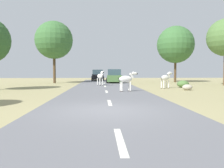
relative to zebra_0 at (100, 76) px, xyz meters
The scene contains 12 objects.
ground_plane 15.61m from the zebra_0, 89.06° to the right, with size 90.00×90.00×0.00m, color #998E60.
road 15.62m from the zebra_0, 88.26° to the right, with size 6.00×64.00×0.05m, color slate.
lane_markings 16.61m from the zebra_0, 88.37° to the right, with size 0.16×56.00×0.01m.
zebra_0 is the anchor object (origin of this frame).
zebra_1 7.71m from the zebra_0, 75.39° to the right, with size 1.52×0.76×1.49m.
zebra_2 7.02m from the zebra_0, 33.28° to the right, with size 1.40×1.16×1.53m.
car_0 14.05m from the zebra_0, 92.01° to the left, with size 2.16×4.41×1.74m.
car_1 6.03m from the zebra_0, 72.46° to the left, with size 2.21×4.43×1.74m.
tree_2 13.79m from the zebra_0, 36.90° to the left, with size 5.15×5.15×7.82m.
tree_4 9.53m from the zebra_0, 134.84° to the left, with size 4.80×4.80×7.92m.
bush_1 8.32m from the zebra_0, 20.77° to the right, with size 1.12×1.00×0.67m, color #4C7038.
rock_0 9.26m from the zebra_0, 40.35° to the right, with size 0.82×0.63×0.47m, color #A89E8C.
Camera 1 is at (-0.19, -8.86, 1.52)m, focal length 37.46 mm.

